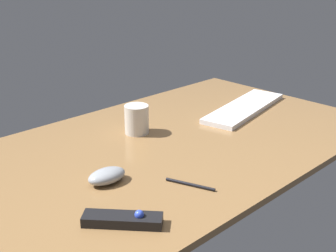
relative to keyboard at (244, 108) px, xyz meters
The scene contains 6 objects.
desk 41.61cm from the keyboard, behind, with size 140.00×84.00×2.00cm, color olive.
keyboard is the anchor object (origin of this frame).
computer_mouse 74.96cm from the keyboard, behind, with size 10.79×6.67×3.91cm, color #999EA5.
media_remote 88.60cm from the keyboard, 160.88° to the right, with size 15.53×16.78×3.82cm.
coffee_mug 46.88cm from the keyboard, 166.24° to the left, with size 8.16×8.16×9.77cm, color silver.
pen 65.59cm from the keyboard, 155.54° to the right, with size 0.83×0.83×13.90cm, color black.
Camera 1 is at (-96.06, -96.18, 59.66)cm, focal length 48.47 mm.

